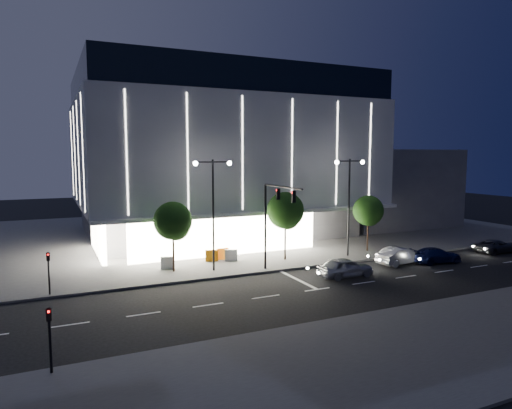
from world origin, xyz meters
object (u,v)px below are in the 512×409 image
object	(u,v)px
street_lamp_west	(213,198)
car_fourth	(496,246)
car_lead	(345,267)
street_lamp_east	(349,193)
ped_signal_far	(49,269)
car_second	(400,256)
tree_right	(368,212)
tree_mid	(285,212)
barrier_a	(212,256)
barrier_c	(223,254)
tree_left	(173,223)
ped_signal_near	(50,333)
car_third	(436,255)
traffic_mast	(274,211)
barrier_b	(168,263)
barrier_d	(231,255)

from	to	relation	value
street_lamp_west	car_fourth	size ratio (longest dim) A/B	1.99
car_lead	car_fourth	distance (m)	18.53
street_lamp_east	ped_signal_far	xyz separation A→B (m)	(-25.00, -1.50, -4.07)
car_second	tree_right	bearing A→B (deg)	-12.81
tree_mid	barrier_a	size ratio (longest dim) A/B	5.59
street_lamp_west	barrier_c	world-z (taller)	street_lamp_west
tree_left	car_fourth	xyz separation A→B (m)	(30.16, -5.31, -3.41)
ped_signal_near	barrier_c	bearing A→B (deg)	50.26
tree_mid	car_third	bearing A→B (deg)	-27.54
traffic_mast	barrier_a	world-z (taller)	traffic_mast
barrier_b	barrier_d	world-z (taller)	same
street_lamp_west	car_second	xyz separation A→B (m)	(15.49, -4.12, -5.20)
street_lamp_east	barrier_a	bearing A→B (deg)	165.98
ped_signal_near	tree_mid	xyz separation A→B (m)	(19.03, 14.52, 2.45)
car_third	car_lead	bearing A→B (deg)	99.68
car_second	ped_signal_far	bearing A→B (deg)	77.71
car_fourth	barrier_a	xyz separation A→B (m)	(-26.33, 7.32, 0.02)
car_second	barrier_b	distance (m)	19.71
car_third	barrier_a	bearing A→B (deg)	72.04
tree_right	tree_left	bearing A→B (deg)	180.00
barrier_c	car_third	bearing A→B (deg)	-30.08
ped_signal_far	tree_mid	distance (m)	19.35
ped_signal_near	tree_left	bearing A→B (deg)	58.14
barrier_a	barrier_d	world-z (taller)	same
traffic_mast	car_third	distance (m)	15.47
traffic_mast	street_lamp_east	world-z (taller)	street_lamp_east
street_lamp_east	barrier_a	world-z (taller)	street_lamp_east
street_lamp_west	barrier_b	world-z (taller)	street_lamp_west
tree_left	car_third	world-z (taller)	tree_left
car_third	traffic_mast	bearing A→B (deg)	87.22
ped_signal_far	tree_right	bearing A→B (deg)	5.14
car_fourth	barrier_c	xyz separation A→B (m)	(-25.19, 7.63, 0.02)
ped_signal_near	traffic_mast	bearing A→B (deg)	34.12
car_third	car_second	bearing A→B (deg)	80.21
tree_mid	barrier_a	xyz separation A→B (m)	(-6.16, 2.01, -3.68)
car_second	car_third	world-z (taller)	car_second
tree_left	barrier_b	xyz separation A→B (m)	(-0.28, 0.97, -3.38)
barrier_a	barrier_d	distance (m)	1.69
street_lamp_east	car_third	distance (m)	9.24
tree_mid	car_lead	bearing A→B (deg)	-75.78
traffic_mast	barrier_c	world-z (taller)	traffic_mast
car_lead	barrier_c	world-z (taller)	car_lead
traffic_mast	ped_signal_near	distance (m)	19.58
ped_signal_far	barrier_a	distance (m)	13.69
car_third	barrier_d	distance (m)	17.86
car_third	barrier_d	world-z (taller)	car_third
car_fourth	barrier_a	bearing A→B (deg)	74.97
street_lamp_west	car_lead	world-z (taller)	street_lamp_west
street_lamp_west	barrier_a	bearing A→B (deg)	74.11
traffic_mast	barrier_d	bearing A→B (deg)	106.65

